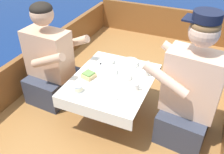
{
  "coord_description": "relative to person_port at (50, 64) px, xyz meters",
  "views": [
    {
      "loc": [
        0.68,
        -1.68,
        1.86
      ],
      "look_at": [
        0.0,
        -0.13,
        0.71
      ],
      "focal_mm": 40.0,
      "sensor_mm": 36.0,
      "label": 1
    }
  ],
  "objects": [
    {
      "name": "utensil_fork_starboard",
      "position": [
        0.44,
        0.12,
        0.02
      ],
      "size": [
        0.04,
        0.17,
        0.0
      ],
      "rotation": [
        0.0,
        0.0,
        1.72
      ],
      "color": "silver",
      "rests_on": "cockpit_table"
    },
    {
      "name": "person_port",
      "position": [
        0.0,
        0.0,
        0.0
      ],
      "size": [
        0.54,
        0.47,
        0.94
      ],
      "rotation": [
        0.0,
        0.0,
        -0.06
      ],
      "color": "#333847",
      "rests_on": "boat_deck"
    },
    {
      "name": "bowl_starboard_near",
      "position": [
        0.71,
        0.04,
        0.04
      ],
      "size": [
        0.11,
        0.11,
        0.04
      ],
      "color": "white",
      "rests_on": "cockpit_table"
    },
    {
      "name": "ground_plane",
      "position": [
        0.62,
        0.12,
        -0.68
      ],
      "size": [
        60.0,
        60.0,
        0.0
      ],
      "primitive_type": "plane",
      "color": "navy"
    },
    {
      "name": "bow_coaming",
      "position": [
        0.62,
        1.81,
        -0.16
      ],
      "size": [
        1.87,
        0.06,
        0.43
      ],
      "primitive_type": "cube",
      "color": "brown",
      "rests_on": "boat_deck"
    },
    {
      "name": "utensil_knife_port",
      "position": [
        0.39,
        -0.31,
        0.02
      ],
      "size": [
        0.07,
        0.17,
        0.0
      ],
      "rotation": [
        0.0,
        0.0,
        1.89
      ],
      "color": "silver",
      "rests_on": "cockpit_table"
    },
    {
      "name": "coffee_cup_starboard",
      "position": [
        0.84,
        0.16,
        0.04
      ],
      "size": [
        0.11,
        0.08,
        0.05
      ],
      "color": "white",
      "rests_on": "cockpit_table"
    },
    {
      "name": "cockpit_table",
      "position": [
        0.62,
        -0.01,
        -0.03
      ],
      "size": [
        0.64,
        0.78,
        0.38
      ],
      "color": "#B2B2B7",
      "rests_on": "boat_deck"
    },
    {
      "name": "plate_sandwich",
      "position": [
        0.44,
        -0.08,
        0.02
      ],
      "size": [
        0.18,
        0.18,
        0.01
      ],
      "color": "white",
      "rests_on": "cockpit_table"
    },
    {
      "name": "bowl_center_far",
      "position": [
        0.48,
        0.21,
        0.04
      ],
      "size": [
        0.11,
        0.11,
        0.04
      ],
      "color": "white",
      "rests_on": "cockpit_table"
    },
    {
      "name": "person_starboard",
      "position": [
        1.24,
        0.01,
        0.04
      ],
      "size": [
        0.55,
        0.49,
        1.04
      ],
      "rotation": [
        0.0,
        0.0,
        3.03
      ],
      "color": "#333847",
      "rests_on": "boat_deck"
    },
    {
      "name": "boat_deck",
      "position": [
        0.62,
        0.12,
        -0.52
      ],
      "size": [
        1.99,
        3.44,
        0.31
      ],
      "primitive_type": "cube",
      "color": "#9E6B38",
      "rests_on": "ground_plane"
    },
    {
      "name": "bowl_port_near",
      "position": [
        0.68,
        0.26,
        0.04
      ],
      "size": [
        0.15,
        0.15,
        0.04
      ],
      "color": "white",
      "rests_on": "cockpit_table"
    },
    {
      "name": "bowl_port_far",
      "position": [
        0.56,
        0.06,
        0.04
      ],
      "size": [
        0.14,
        0.14,
        0.04
      ],
      "color": "white",
      "rests_on": "cockpit_table"
    },
    {
      "name": "coffee_cup_port",
      "position": [
        0.84,
        -0.07,
        0.04
      ],
      "size": [
        0.09,
        0.07,
        0.06
      ],
      "color": "white",
      "rests_on": "cockpit_table"
    },
    {
      "name": "plate_bread",
      "position": [
        0.66,
        -0.22,
        0.02
      ],
      "size": [
        0.21,
        0.21,
        0.01
      ],
      "color": "white",
      "rests_on": "cockpit_table"
    },
    {
      "name": "gunwale_port",
      "position": [
        -0.35,
        0.12,
        -0.19
      ],
      "size": [
        0.06,
        3.44,
        0.37
      ],
      "primitive_type": "cube",
      "color": "brown",
      "rests_on": "boat_deck"
    },
    {
      "name": "tin_can",
      "position": [
        0.45,
        -0.27,
        0.04
      ],
      "size": [
        0.07,
        0.07,
        0.05
      ],
      "color": "silver",
      "rests_on": "cockpit_table"
    },
    {
      "name": "utensil_spoon_center",
      "position": [
        0.4,
        0.07,
        0.02
      ],
      "size": [
        0.12,
        0.14,
        0.01
      ],
      "rotation": [
        0.0,
        0.0,
        0.86
      ],
      "color": "silver",
      "rests_on": "cockpit_table"
    },
    {
      "name": "sandwich",
      "position": [
        0.44,
        -0.08,
        0.05
      ],
      "size": [
        0.12,
        0.11,
        0.05
      ],
      "rotation": [
        0.0,
        0.0,
        -0.25
      ],
      "color": "tan",
      "rests_on": "plate_sandwich"
    }
  ]
}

